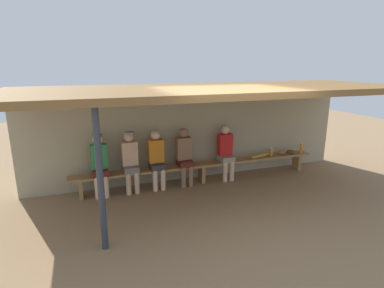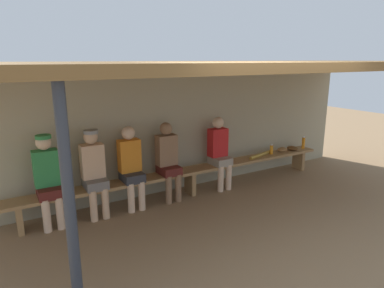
{
  "view_description": "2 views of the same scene",
  "coord_description": "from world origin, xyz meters",
  "px_view_note": "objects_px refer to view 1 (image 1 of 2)",
  "views": [
    {
      "loc": [
        -2.59,
        -4.98,
        2.77
      ],
      "look_at": [
        -0.4,
        1.13,
        1.08
      ],
      "focal_mm": 28.96,
      "sensor_mm": 36.0,
      "label": 1
    },
    {
      "loc": [
        -2.88,
        -3.37,
        2.36
      ],
      "look_at": [
        -0.07,
        1.37,
        0.97
      ],
      "focal_mm": 31.73,
      "sensor_mm": 36.0,
      "label": 2
    }
  ],
  "objects_px": {
    "player_in_red": "(99,162)",
    "baseball_bat": "(262,155)",
    "support_post": "(100,181)",
    "player_near_post": "(130,159)",
    "player_in_white": "(157,157)",
    "player_with_sunglasses": "(185,154)",
    "water_bottle_green": "(301,148)",
    "baseball_glove_tan": "(291,152)",
    "water_bottle_blue": "(271,152)",
    "player_in_blue": "(226,150)",
    "bench": "(202,166)",
    "baseball_glove_dark_brown": "(281,152)"
  },
  "relations": [
    {
      "from": "bench",
      "to": "player_near_post",
      "type": "height_order",
      "value": "player_near_post"
    },
    {
      "from": "bench",
      "to": "player_near_post",
      "type": "bearing_deg",
      "value": 179.88
    },
    {
      "from": "player_near_post",
      "to": "water_bottle_blue",
      "type": "relative_size",
      "value": 6.31
    },
    {
      "from": "player_in_red",
      "to": "baseball_bat",
      "type": "xyz_separation_m",
      "value": [
        4.0,
        -0.0,
        -0.25
      ]
    },
    {
      "from": "bench",
      "to": "player_with_sunglasses",
      "type": "height_order",
      "value": "player_with_sunglasses"
    },
    {
      "from": "water_bottle_blue",
      "to": "baseball_glove_dark_brown",
      "type": "xyz_separation_m",
      "value": [
        0.33,
        0.03,
        -0.06
      ]
    },
    {
      "from": "player_near_post",
      "to": "baseball_bat",
      "type": "bearing_deg",
      "value": -0.06
    },
    {
      "from": "support_post",
      "to": "water_bottle_green",
      "type": "relative_size",
      "value": 8.13
    },
    {
      "from": "player_with_sunglasses",
      "to": "player_in_blue",
      "type": "bearing_deg",
      "value": 0.0
    },
    {
      "from": "baseball_glove_dark_brown",
      "to": "player_in_red",
      "type": "bearing_deg",
      "value": -14.05
    },
    {
      "from": "player_in_white",
      "to": "bench",
      "type": "bearing_deg",
      "value": -0.16
    },
    {
      "from": "player_in_white",
      "to": "player_with_sunglasses",
      "type": "bearing_deg",
      "value": 0.0
    },
    {
      "from": "bench",
      "to": "water_bottle_blue",
      "type": "xyz_separation_m",
      "value": [
        1.93,
        0.0,
        0.17
      ]
    },
    {
      "from": "bench",
      "to": "water_bottle_green",
      "type": "bearing_deg",
      "value": -0.34
    },
    {
      "from": "water_bottle_blue",
      "to": "water_bottle_green",
      "type": "bearing_deg",
      "value": -1.23
    },
    {
      "from": "bench",
      "to": "player_in_blue",
      "type": "distance_m",
      "value": 0.71
    },
    {
      "from": "player_near_post",
      "to": "water_bottle_blue",
      "type": "distance_m",
      "value": 3.61
    },
    {
      "from": "player_near_post",
      "to": "player_in_white",
      "type": "relative_size",
      "value": 1.01
    },
    {
      "from": "baseball_bat",
      "to": "baseball_glove_tan",
      "type": "bearing_deg",
      "value": -15.79
    },
    {
      "from": "support_post",
      "to": "player_with_sunglasses",
      "type": "bearing_deg",
      "value": 46.58
    },
    {
      "from": "player_near_post",
      "to": "player_in_white",
      "type": "height_order",
      "value": "player_near_post"
    },
    {
      "from": "player_with_sunglasses",
      "to": "player_near_post",
      "type": "distance_m",
      "value": 1.25
    },
    {
      "from": "baseball_glove_dark_brown",
      "to": "player_in_blue",
      "type": "bearing_deg",
      "value": -13.39
    },
    {
      "from": "player_in_red",
      "to": "player_with_sunglasses",
      "type": "bearing_deg",
      "value": -0.01
    },
    {
      "from": "player_near_post",
      "to": "baseball_bat",
      "type": "relative_size",
      "value": 1.73
    },
    {
      "from": "player_in_white",
      "to": "water_bottle_blue",
      "type": "xyz_separation_m",
      "value": [
        3.02,
        -0.0,
        -0.17
      ]
    },
    {
      "from": "bench",
      "to": "player_in_red",
      "type": "bearing_deg",
      "value": 179.91
    },
    {
      "from": "player_in_blue",
      "to": "baseball_glove_dark_brown",
      "type": "relative_size",
      "value": 5.56
    },
    {
      "from": "baseball_glove_dark_brown",
      "to": "baseball_bat",
      "type": "xyz_separation_m",
      "value": [
        -0.59,
        -0.03,
        -0.01
      ]
    },
    {
      "from": "bench",
      "to": "player_in_red",
      "type": "xyz_separation_m",
      "value": [
        -2.33,
        0.0,
        0.36
      ]
    },
    {
      "from": "player_in_blue",
      "to": "baseball_bat",
      "type": "xyz_separation_m",
      "value": [
        1.04,
        -0.0,
        -0.24
      ]
    },
    {
      "from": "player_with_sunglasses",
      "to": "baseball_glove_dark_brown",
      "type": "height_order",
      "value": "player_with_sunglasses"
    },
    {
      "from": "support_post",
      "to": "baseball_bat",
      "type": "height_order",
      "value": "support_post"
    },
    {
      "from": "bench",
      "to": "baseball_bat",
      "type": "xyz_separation_m",
      "value": [
        1.67,
        -0.0,
        0.11
      ]
    },
    {
      "from": "baseball_glove_dark_brown",
      "to": "player_with_sunglasses",
      "type": "bearing_deg",
      "value": -13.79
    },
    {
      "from": "player_in_red",
      "to": "player_in_white",
      "type": "xyz_separation_m",
      "value": [
        1.24,
        -0.0,
        -0.02
      ]
    },
    {
      "from": "player_near_post",
      "to": "water_bottle_green",
      "type": "relative_size",
      "value": 4.97
    },
    {
      "from": "baseball_glove_tan",
      "to": "water_bottle_blue",
      "type": "bearing_deg",
      "value": -105.3
    },
    {
      "from": "player_in_blue",
      "to": "baseball_bat",
      "type": "bearing_deg",
      "value": -0.17
    },
    {
      "from": "water_bottle_green",
      "to": "baseball_glove_tan",
      "type": "distance_m",
      "value": 0.32
    },
    {
      "from": "player_with_sunglasses",
      "to": "bench",
      "type": "bearing_deg",
      "value": -0.41
    },
    {
      "from": "baseball_glove_dark_brown",
      "to": "support_post",
      "type": "bearing_deg",
      "value": 10.07
    },
    {
      "from": "support_post",
      "to": "player_in_red",
      "type": "distance_m",
      "value": 2.14
    },
    {
      "from": "player_near_post",
      "to": "baseball_glove_tan",
      "type": "distance_m",
      "value": 4.22
    },
    {
      "from": "baseball_glove_tan",
      "to": "player_in_red",
      "type": "bearing_deg",
      "value": -104.92
    },
    {
      "from": "baseball_glove_dark_brown",
      "to": "player_in_white",
      "type": "bearing_deg",
      "value": -13.91
    },
    {
      "from": "bench",
      "to": "player_with_sunglasses",
      "type": "distance_m",
      "value": 0.55
    },
    {
      "from": "player_with_sunglasses",
      "to": "player_in_blue",
      "type": "height_order",
      "value": "same"
    },
    {
      "from": "baseball_glove_dark_brown",
      "to": "bench",
      "type": "bearing_deg",
      "value": -13.59
    },
    {
      "from": "player_in_white",
      "to": "water_bottle_blue",
      "type": "distance_m",
      "value": 3.03
    }
  ]
}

